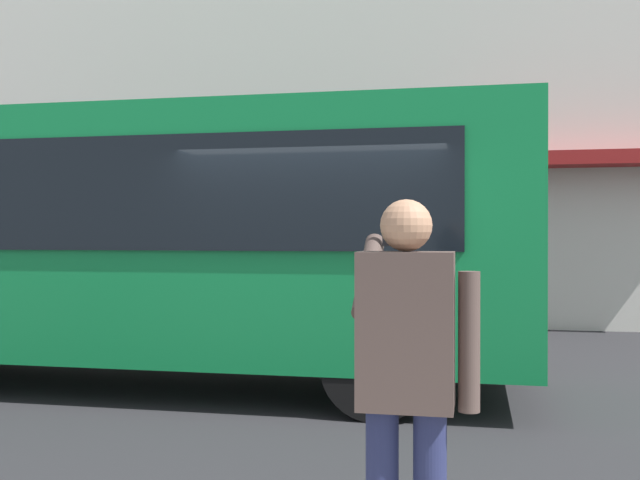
{
  "coord_description": "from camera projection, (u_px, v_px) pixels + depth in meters",
  "views": [
    {
      "loc": [
        -1.5,
        7.37,
        1.7
      ],
      "look_at": [
        0.22,
        -0.85,
        1.64
      ],
      "focal_mm": 41.72,
      "sensor_mm": 36.0,
      "label": 1
    }
  ],
  "objects": [
    {
      "name": "pedestrian_photographer",
      "position": [
        407.0,
        368.0,
        3.12
      ],
      "size": [
        0.53,
        0.52,
        1.7
      ],
      "color": "#1E2347",
      "rests_on": "sidewalk_curb"
    },
    {
      "name": "ground_plane",
      "position": [
        324.0,
        402.0,
        7.53
      ],
      "size": [
        60.0,
        60.0,
        0.0
      ],
      "primitive_type": "plane",
      "color": "#232326"
    },
    {
      "name": "red_bus",
      "position": [
        126.0,
        236.0,
        8.48
      ],
      "size": [
        9.05,
        2.54,
        3.08
      ],
      "color": "#0F7238",
      "rests_on": "ground_plane"
    },
    {
      "name": "building_facade_far",
      "position": [
        396.0,
        10.0,
        14.14
      ],
      "size": [
        28.0,
        1.55,
        12.0
      ],
      "color": "beige",
      "rests_on": "ground_plane"
    }
  ]
}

